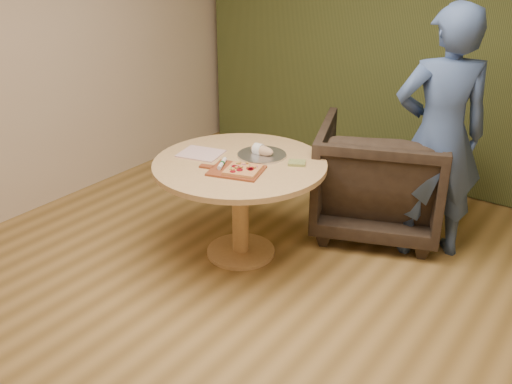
{
  "coord_description": "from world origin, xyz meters",
  "views": [
    {
      "loc": [
        1.73,
        -2.15,
        2.26
      ],
      "look_at": [
        -0.0,
        0.25,
        0.88
      ],
      "focal_mm": 40.0,
      "sensor_mm": 36.0,
      "label": 1
    }
  ],
  "objects_px": {
    "pizza_paddle": "(235,170)",
    "flatbread_pizza": "(243,170)",
    "serving_tray": "(262,155)",
    "armchair": "(380,173)",
    "person_standing": "(440,136)",
    "pedestal_table": "(240,180)",
    "cutlery_roll": "(222,163)",
    "bread_roll": "(261,150)"
  },
  "relations": [
    {
      "from": "cutlery_roll",
      "to": "bread_roll",
      "type": "bearing_deg",
      "value": 50.47
    },
    {
      "from": "pizza_paddle",
      "to": "flatbread_pizza",
      "type": "height_order",
      "value": "flatbread_pizza"
    },
    {
      "from": "armchair",
      "to": "person_standing",
      "type": "xyz_separation_m",
      "value": [
        0.46,
        -0.1,
        0.43
      ]
    },
    {
      "from": "flatbread_pizza",
      "to": "person_standing",
      "type": "height_order",
      "value": "person_standing"
    },
    {
      "from": "pedestal_table",
      "to": "serving_tray",
      "type": "xyz_separation_m",
      "value": [
        0.06,
        0.19,
        0.15
      ]
    },
    {
      "from": "pedestal_table",
      "to": "cutlery_roll",
      "type": "bearing_deg",
      "value": -102.82
    },
    {
      "from": "pedestal_table",
      "to": "pizza_paddle",
      "type": "xyz_separation_m",
      "value": [
        0.08,
        -0.16,
        0.15
      ]
    },
    {
      "from": "cutlery_roll",
      "to": "bread_roll",
      "type": "height_order",
      "value": "bread_roll"
    },
    {
      "from": "flatbread_pizza",
      "to": "bread_roll",
      "type": "bearing_deg",
      "value": 105.27
    },
    {
      "from": "pizza_paddle",
      "to": "person_standing",
      "type": "bearing_deg",
      "value": 28.22
    },
    {
      "from": "bread_roll",
      "to": "person_standing",
      "type": "bearing_deg",
      "value": 32.88
    },
    {
      "from": "person_standing",
      "to": "pizza_paddle",
      "type": "bearing_deg",
      "value": 9.63
    },
    {
      "from": "cutlery_roll",
      "to": "person_standing",
      "type": "height_order",
      "value": "person_standing"
    },
    {
      "from": "cutlery_roll",
      "to": "armchair",
      "type": "xyz_separation_m",
      "value": [
        0.69,
        1.13,
        -0.29
      ]
    },
    {
      "from": "armchair",
      "to": "pedestal_table",
      "type": "bearing_deg",
      "value": 34.71
    },
    {
      "from": "flatbread_pizza",
      "to": "serving_tray",
      "type": "distance_m",
      "value": 0.35
    },
    {
      "from": "armchair",
      "to": "serving_tray",
      "type": "bearing_deg",
      "value": 31.55
    },
    {
      "from": "pedestal_table",
      "to": "bread_roll",
      "type": "bearing_deg",
      "value": 74.66
    },
    {
      "from": "pizza_paddle",
      "to": "bread_roll",
      "type": "height_order",
      "value": "bread_roll"
    },
    {
      "from": "serving_tray",
      "to": "armchair",
      "type": "height_order",
      "value": "armchair"
    },
    {
      "from": "flatbread_pizza",
      "to": "armchair",
      "type": "distance_m",
      "value": 1.27
    },
    {
      "from": "pizza_paddle",
      "to": "armchair",
      "type": "height_order",
      "value": "armchair"
    },
    {
      "from": "pizza_paddle",
      "to": "flatbread_pizza",
      "type": "distance_m",
      "value": 0.07
    },
    {
      "from": "pedestal_table",
      "to": "pizza_paddle",
      "type": "distance_m",
      "value": 0.23
    },
    {
      "from": "pedestal_table",
      "to": "person_standing",
      "type": "xyz_separation_m",
      "value": [
        1.11,
        0.87,
        0.31
      ]
    },
    {
      "from": "pedestal_table",
      "to": "armchair",
      "type": "height_order",
      "value": "armchair"
    },
    {
      "from": "pedestal_table",
      "to": "pizza_paddle",
      "type": "height_order",
      "value": "pizza_paddle"
    },
    {
      "from": "bread_roll",
      "to": "armchair",
      "type": "bearing_deg",
      "value": 52.57
    },
    {
      "from": "cutlery_roll",
      "to": "person_standing",
      "type": "distance_m",
      "value": 1.55
    },
    {
      "from": "cutlery_roll",
      "to": "armchair",
      "type": "distance_m",
      "value": 1.35
    },
    {
      "from": "pizza_paddle",
      "to": "serving_tray",
      "type": "relative_size",
      "value": 1.33
    },
    {
      "from": "armchair",
      "to": "cutlery_roll",
      "type": "bearing_deg",
      "value": 37.18
    },
    {
      "from": "flatbread_pizza",
      "to": "armchair",
      "type": "xyz_separation_m",
      "value": [
        0.51,
        1.13,
        -0.28
      ]
    },
    {
      "from": "pedestal_table",
      "to": "cutlery_roll",
      "type": "relative_size",
      "value": 6.57
    },
    {
      "from": "bread_roll",
      "to": "pizza_paddle",
      "type": "bearing_deg",
      "value": -85.25
    },
    {
      "from": "flatbread_pizza",
      "to": "armchair",
      "type": "relative_size",
      "value": 0.28
    },
    {
      "from": "flatbread_pizza",
      "to": "cutlery_roll",
      "type": "height_order",
      "value": "flatbread_pizza"
    },
    {
      "from": "pizza_paddle",
      "to": "person_standing",
      "type": "distance_m",
      "value": 1.47
    },
    {
      "from": "pizza_paddle",
      "to": "serving_tray",
      "type": "bearing_deg",
      "value": 76.56
    },
    {
      "from": "pedestal_table",
      "to": "cutlery_roll",
      "type": "distance_m",
      "value": 0.23
    },
    {
      "from": "pedestal_table",
      "to": "cutlery_roll",
      "type": "height_order",
      "value": "cutlery_roll"
    },
    {
      "from": "serving_tray",
      "to": "flatbread_pizza",
      "type": "bearing_deg",
      "value": -76.12
    }
  ]
}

